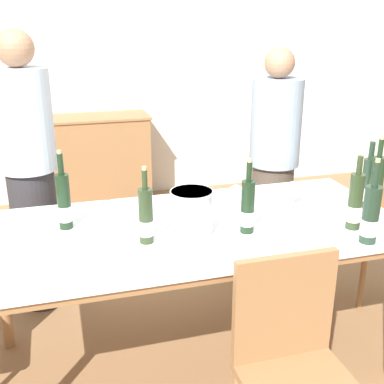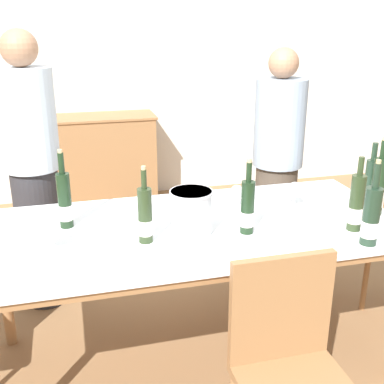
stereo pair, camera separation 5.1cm
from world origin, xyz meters
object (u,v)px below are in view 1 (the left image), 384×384
Objects in this scene: wine_bottle_0 at (375,187)px; wine_bottle_2 at (355,203)px; wine_bottle_3 at (64,202)px; wine_bottle_6 at (367,184)px; sideboard_cabinet at (88,162)px; person_guest_left at (273,169)px; wine_bottle_1 at (371,215)px; wine_glass_0 at (236,192)px; dining_table at (192,239)px; wine_bottle_5 at (248,208)px; wine_glass_1 at (293,189)px; chair_near_front at (294,358)px; wine_glass_2 at (48,232)px; person_host at (30,177)px; ice_bucket at (192,211)px; wine_bottle_4 at (146,217)px.

wine_bottle_2 is (-0.22, -0.15, -0.01)m from wine_bottle_0.
wine_bottle_6 is (1.56, -0.15, -0.00)m from wine_bottle_3.
person_guest_left reaches higher than sideboard_cabinet.
wine_bottle_1 is 3.00× the size of wine_glass_0.
person_guest_left reaches higher than wine_bottle_0.
dining_table is 0.33m from wine_bottle_5.
person_guest_left is at bearing 58.10° from wine_bottle_5.
wine_bottle_3 is 1.18m from wine_glass_1.
wine_bottle_3 is at bearing 132.08° from chair_near_front.
dining_table is at bearing -169.64° from wine_glass_1.
wine_bottle_0 is 0.41m from wine_glass_1.
sideboard_cabinet is 2.94m from wine_bottle_2.
wine_glass_2 is (-0.34, -2.56, 0.44)m from sideboard_cabinet.
person_host reaches higher than wine_glass_2.
ice_bucket reaches higher than wine_glass_0.
wine_glass_0 is 0.99m from wine_glass_2.
wine_glass_2 is at bearing 177.85° from wine_bottle_4.
wine_bottle_1 is (0.74, -0.30, 0.02)m from ice_bucket.
dining_table is 1.34× the size of person_guest_left.
ice_bucket is 0.13× the size of person_host.
wine_glass_0 is at bearing 15.37° from wine_glass_2.
wine_bottle_0 is at bearing -27.11° from wine_glass_1.
wine_bottle_6 is 1.13m from chair_near_front.
wine_bottle_5 is (-0.48, 0.25, -0.01)m from wine_bottle_1.
wine_glass_1 reaches higher than chair_near_front.
wine_bottle_1 is at bearing -75.54° from wine_glass_1.
chair_near_front is at bearing -57.82° from person_host.
person_guest_left is (0.05, 0.99, -0.13)m from wine_bottle_2.
wine_glass_0 is 0.91× the size of wine_glass_1.
wine_glass_0 is at bearing -31.42° from person_host.
wine_bottle_4 reaches higher than chair_near_front.
person_host is 1.56m from person_guest_left.
wine_glass_1 is at bearing 16.71° from ice_bucket.
wine_glass_0 is at bearing -130.10° from person_guest_left.
person_guest_left reaches higher than wine_glass_1.
wine_bottle_5 is (0.48, -0.02, 0.00)m from wine_bottle_4.
wine_glass_0 is (0.06, 0.30, -0.04)m from wine_bottle_5.
dining_table is at bearing 72.94° from ice_bucket.
wine_bottle_4 is (0.35, -0.26, -0.01)m from wine_bottle_3.
wine_bottle_3 is at bearing 142.73° from wine_bottle_4.
wine_bottle_0 is (1.28, -2.55, 0.48)m from sideboard_cabinet.
person_host is at bearing 152.39° from wine_glass_1.
chair_near_front is (0.22, -0.64, -0.38)m from ice_bucket.
wine_bottle_2 and wine_bottle_5 have the same top height.
dining_table is at bearing 23.49° from wine_bottle_4.
wine_bottle_6 is 0.40× the size of chair_near_front.
wine_glass_1 is (-0.37, 0.19, -0.04)m from wine_bottle_0.
wine_bottle_4 reaches higher than wine_glass_2.
sideboard_cabinet is at bearing 102.14° from wine_bottle_5.
wine_glass_1 is 0.16× the size of chair_near_front.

